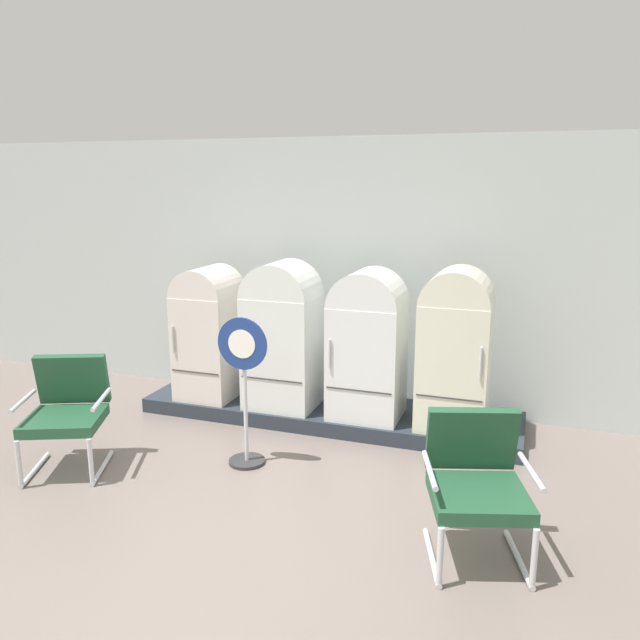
# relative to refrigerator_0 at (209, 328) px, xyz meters

# --- Properties ---
(ground) EXTENTS (12.00, 10.00, 0.05)m
(ground) POSITION_rel_refrigerator_0_xyz_m (1.31, -2.91, -0.92)
(ground) COLOR #71645E
(back_wall) EXTENTS (11.76, 0.12, 2.89)m
(back_wall) POSITION_rel_refrigerator_0_xyz_m (1.31, 0.75, 0.56)
(back_wall) COLOR #B8C0BE
(back_wall) RESTS_ON ground
(display_plinth) EXTENTS (3.90, 0.95, 0.15)m
(display_plinth) POSITION_rel_refrigerator_0_xyz_m (1.31, 0.11, -0.82)
(display_plinth) COLOR #282E37
(display_plinth) RESTS_ON ground
(refrigerator_0) EXTENTS (0.59, 0.68, 1.41)m
(refrigerator_0) POSITION_rel_refrigerator_0_xyz_m (0.00, 0.00, 0.00)
(refrigerator_0) COLOR silver
(refrigerator_0) RESTS_ON display_plinth
(refrigerator_1) EXTENTS (0.70, 0.61, 1.50)m
(refrigerator_1) POSITION_rel_refrigerator_0_xyz_m (0.86, -0.03, 0.05)
(refrigerator_1) COLOR white
(refrigerator_1) RESTS_ON display_plinth
(refrigerator_2) EXTENTS (0.69, 0.63, 1.46)m
(refrigerator_2) POSITION_rel_refrigerator_0_xyz_m (1.75, -0.02, 0.02)
(refrigerator_2) COLOR white
(refrigerator_2) RESTS_ON display_plinth
(refrigerator_3) EXTENTS (0.64, 0.62, 1.52)m
(refrigerator_3) POSITION_rel_refrigerator_0_xyz_m (2.59, -0.03, 0.06)
(refrigerator_3) COLOR silver
(refrigerator_3) RESTS_ON display_plinth
(armchair_left) EXTENTS (0.84, 0.87, 0.96)m
(armchair_left) POSITION_rel_refrigerator_0_xyz_m (-0.47, -1.66, -0.36)
(armchair_left) COLOR silver
(armchair_left) RESTS_ON ground
(armchair_right) EXTENTS (0.80, 0.84, 0.96)m
(armchair_right) POSITION_rel_refrigerator_0_xyz_m (2.97, -1.82, -0.36)
(armchair_right) COLOR silver
(armchair_right) RESTS_ON ground
(sign_stand) EXTENTS (0.45, 0.32, 1.33)m
(sign_stand) POSITION_rel_refrigerator_0_xyz_m (0.95, -1.12, -0.26)
(sign_stand) COLOR #2D2D30
(sign_stand) RESTS_ON ground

